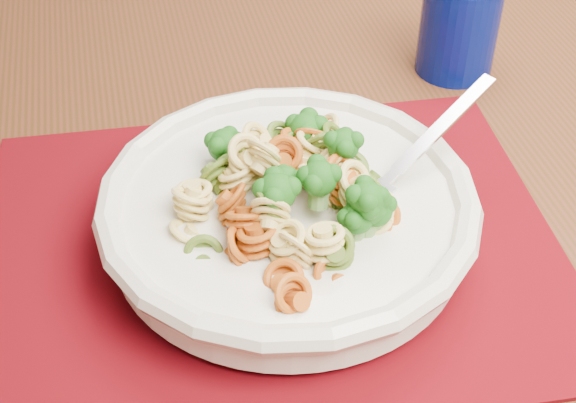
# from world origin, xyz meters

# --- Properties ---
(dining_table) EXTENTS (1.53, 1.24, 0.73)m
(dining_table) POSITION_xyz_m (-0.56, 0.09, 0.62)
(dining_table) COLOR #522817
(dining_table) RESTS_ON ground
(placemat) EXTENTS (0.51, 0.44, 0.00)m
(placemat) POSITION_xyz_m (-0.47, 0.06, 0.73)
(placemat) COLOR #550308
(placemat) RESTS_ON dining_table
(pasta_bowl) EXTENTS (0.28, 0.28, 0.05)m
(pasta_bowl) POSITION_xyz_m (-0.45, 0.06, 0.76)
(pasta_bowl) COLOR silver
(pasta_bowl) RESTS_ON placemat
(pasta_broccoli_heap) EXTENTS (0.24, 0.24, 0.06)m
(pasta_broccoli_heap) POSITION_xyz_m (-0.45, 0.06, 0.78)
(pasta_broccoli_heap) COLOR #EBDC74
(pasta_broccoli_heap) RESTS_ON pasta_bowl
(fork) EXTENTS (0.14, 0.15, 0.08)m
(fork) POSITION_xyz_m (-0.39, 0.07, 0.78)
(fork) COLOR silver
(fork) RESTS_ON pasta_bowl
(tumbler) EXTENTS (0.08, 0.08, 0.09)m
(tumbler) POSITION_xyz_m (-0.32, 0.33, 0.78)
(tumbler) COLOR #04105E
(tumbler) RESTS_ON dining_table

